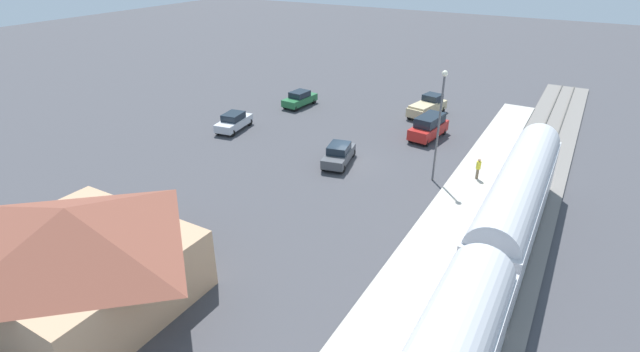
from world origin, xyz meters
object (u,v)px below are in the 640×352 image
Objects in this scene: sedan_charcoal at (339,154)px; station_building at (77,254)px; sedan_silver at (234,121)px; suv_red at (429,127)px; light_pole_near_platform at (440,115)px; pickup_tan at (428,106)px; pedestrian_on_platform at (478,167)px; sedan_green at (300,99)px.

station_building is at bearing 81.23° from sedan_charcoal.
sedan_charcoal and sedan_silver have the same top height.
suv_red is 10.02m from light_pole_near_platform.
sedan_silver is 0.92× the size of suv_red.
station_building is at bearing 112.13° from sedan_silver.
sedan_charcoal is 15.96m from pickup_tan.
sedan_charcoal is at bearing 12.26° from pedestrian_on_platform.
light_pole_near_platform is (-11.20, -22.55, 2.52)m from station_building.
station_building reaches higher than pedestrian_on_platform.
light_pole_near_platform is (3.06, 1.39, 4.12)m from pedestrian_on_platform.
suv_red is at bearing -69.13° from light_pole_near_platform.
sedan_green is 0.53× the size of light_pole_near_platform.
station_building is 6.31× the size of pedestrian_on_platform.
pickup_tan is at bearing -137.52° from sedan_silver.
suv_red is at bearing 109.47° from pickup_tan.
light_pole_near_platform is (-5.46, 14.79, 4.37)m from pickup_tan.
sedan_charcoal is 0.94× the size of suv_red.
pedestrian_on_platform is (-14.26, -23.93, -1.60)m from station_building.
station_building is 37.82m from pickup_tan.
pickup_tan is (-5.74, -37.34, -1.85)m from station_building.
sedan_silver is at bearing -8.07° from sedan_charcoal.
sedan_green is at bearing 17.12° from pickup_tan.
pedestrian_on_platform is at bearing -155.62° from light_pole_near_platform.
sedan_green is (7.92, -33.13, -2.00)m from station_building.
pedestrian_on_platform is 0.37× the size of sedan_green.
sedan_silver is at bearing 1.34° from pedestrian_on_platform.
pickup_tan is 6.70m from suv_red.
pedestrian_on_platform is 0.33× the size of suv_red.
pedestrian_on_platform is 5.32m from light_pole_near_platform.
sedan_green is 0.91× the size of suv_red.
pickup_tan is 14.29m from sedan_green.
sedan_charcoal is 1.03× the size of sedan_green.
pedestrian_on_platform reaches higher than sedan_green.
pedestrian_on_platform is 11.20m from sedan_charcoal.
sedan_green is at bearing -99.21° from sedan_silver.
light_pole_near_platform is (-19.12, 10.58, 4.52)m from sedan_green.
station_building is 2.11× the size of suv_red.
sedan_silver is (23.77, 0.56, -0.40)m from pedestrian_on_platform.
sedan_charcoal and sedan_green have the same top height.
pickup_tan is at bearing -162.88° from sedan_green.
sedan_charcoal is 16.14m from sedan_green.
light_pole_near_platform reaches higher than pickup_tan.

